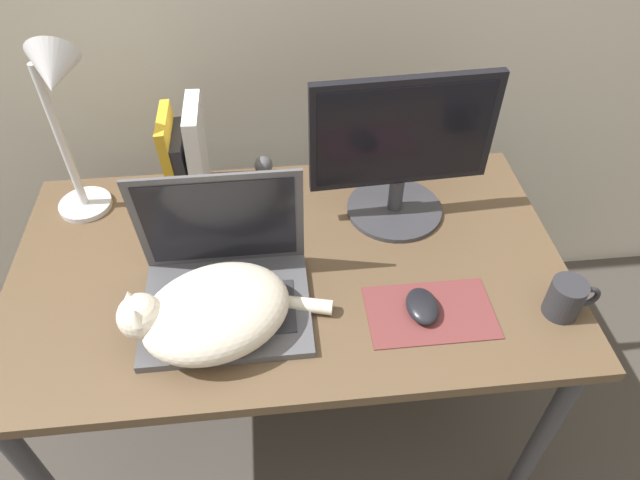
{
  "coord_description": "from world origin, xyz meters",
  "views": [
    {
      "loc": [
        -0.02,
        -0.54,
        1.67
      ],
      "look_at": [
        0.07,
        0.33,
        0.81
      ],
      "focal_mm": 32.0,
      "sensor_mm": 36.0,
      "label": 1
    }
  ],
  "objects_px": {
    "book_row": "(187,157)",
    "desk_lamp": "(60,104)",
    "cat": "(211,312)",
    "mug": "(567,298)",
    "external_monitor": "(401,151)",
    "laptop": "(225,282)",
    "computer_mouse": "(422,306)",
    "webcam": "(264,166)"
  },
  "relations": [
    {
      "from": "cat",
      "to": "book_row",
      "type": "height_order",
      "value": "book_row"
    },
    {
      "from": "book_row",
      "to": "mug",
      "type": "bearing_deg",
      "value": -31.08
    },
    {
      "from": "webcam",
      "to": "book_row",
      "type": "bearing_deg",
      "value": -169.91
    },
    {
      "from": "computer_mouse",
      "to": "webcam",
      "type": "xyz_separation_m",
      "value": [
        -0.32,
        0.48,
        0.03
      ]
    },
    {
      "from": "mug",
      "to": "computer_mouse",
      "type": "bearing_deg",
      "value": 174.17
    },
    {
      "from": "laptop",
      "to": "book_row",
      "type": "relative_size",
      "value": 1.37
    },
    {
      "from": "external_monitor",
      "to": "computer_mouse",
      "type": "relative_size",
      "value": 4.38
    },
    {
      "from": "computer_mouse",
      "to": "external_monitor",
      "type": "bearing_deg",
      "value": 89.11
    },
    {
      "from": "external_monitor",
      "to": "book_row",
      "type": "bearing_deg",
      "value": 166.05
    },
    {
      "from": "cat",
      "to": "desk_lamp",
      "type": "relative_size",
      "value": 0.92
    },
    {
      "from": "external_monitor",
      "to": "mug",
      "type": "height_order",
      "value": "external_monitor"
    },
    {
      "from": "external_monitor",
      "to": "desk_lamp",
      "type": "bearing_deg",
      "value": 174.76
    },
    {
      "from": "computer_mouse",
      "to": "mug",
      "type": "height_order",
      "value": "mug"
    },
    {
      "from": "cat",
      "to": "external_monitor",
      "type": "distance_m",
      "value": 0.56
    },
    {
      "from": "cat",
      "to": "webcam",
      "type": "height_order",
      "value": "cat"
    },
    {
      "from": "laptop",
      "to": "desk_lamp",
      "type": "xyz_separation_m",
      "value": [
        -0.33,
        0.31,
        0.26
      ]
    },
    {
      "from": "laptop",
      "to": "mug",
      "type": "bearing_deg",
      "value": -8.88
    },
    {
      "from": "cat",
      "to": "desk_lamp",
      "type": "distance_m",
      "value": 0.56
    },
    {
      "from": "webcam",
      "to": "mug",
      "type": "xyz_separation_m",
      "value": [
        0.61,
        -0.51,
        -0.0
      ]
    },
    {
      "from": "desk_lamp",
      "to": "laptop",
      "type": "bearing_deg",
      "value": -43.78
    },
    {
      "from": "external_monitor",
      "to": "webcam",
      "type": "xyz_separation_m",
      "value": [
        -0.32,
        0.16,
        -0.14
      ]
    },
    {
      "from": "cat",
      "to": "external_monitor",
      "type": "relative_size",
      "value": 0.99
    },
    {
      "from": "book_row",
      "to": "desk_lamp",
      "type": "height_order",
      "value": "desk_lamp"
    },
    {
      "from": "mug",
      "to": "external_monitor",
      "type": "bearing_deg",
      "value": 129.26
    },
    {
      "from": "webcam",
      "to": "desk_lamp",
      "type": "bearing_deg",
      "value": -167.74
    },
    {
      "from": "cat",
      "to": "mug",
      "type": "xyz_separation_m",
      "value": [
        0.73,
        -0.02,
        -0.02
      ]
    },
    {
      "from": "laptop",
      "to": "desk_lamp",
      "type": "bearing_deg",
      "value": 136.22
    },
    {
      "from": "cat",
      "to": "desk_lamp",
      "type": "bearing_deg",
      "value": 127.06
    },
    {
      "from": "computer_mouse",
      "to": "desk_lamp",
      "type": "relative_size",
      "value": 0.21
    },
    {
      "from": "mug",
      "to": "book_row",
      "type": "bearing_deg",
      "value": 148.92
    },
    {
      "from": "cat",
      "to": "external_monitor",
      "type": "xyz_separation_m",
      "value": [
        0.44,
        0.33,
        0.12
      ]
    },
    {
      "from": "mug",
      "to": "laptop",
      "type": "bearing_deg",
      "value": 171.12
    },
    {
      "from": "computer_mouse",
      "to": "book_row",
      "type": "bearing_deg",
      "value": 138.13
    },
    {
      "from": "cat",
      "to": "mug",
      "type": "distance_m",
      "value": 0.73
    },
    {
      "from": "cat",
      "to": "laptop",
      "type": "bearing_deg",
      "value": 74.4
    },
    {
      "from": "book_row",
      "to": "desk_lamp",
      "type": "distance_m",
      "value": 0.31
    },
    {
      "from": "desk_lamp",
      "to": "mug",
      "type": "bearing_deg",
      "value": -22.28
    },
    {
      "from": "computer_mouse",
      "to": "cat",
      "type": "bearing_deg",
      "value": -179.08
    },
    {
      "from": "book_row",
      "to": "desk_lamp",
      "type": "xyz_separation_m",
      "value": [
        -0.23,
        -0.06,
        0.2
      ]
    },
    {
      "from": "book_row",
      "to": "laptop",
      "type": "bearing_deg",
      "value": -76.03
    },
    {
      "from": "desk_lamp",
      "to": "mug",
      "type": "distance_m",
      "value": 1.15
    },
    {
      "from": "computer_mouse",
      "to": "desk_lamp",
      "type": "distance_m",
      "value": 0.88
    }
  ]
}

